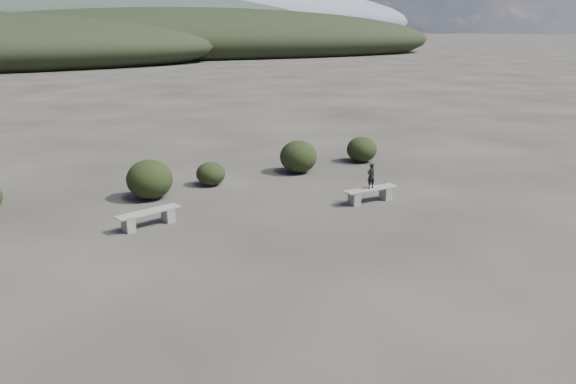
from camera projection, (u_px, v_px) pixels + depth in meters
ground at (340, 275)px, 13.35m from camera, size 1200.00×1200.00×0.00m
bench_left at (149, 217)px, 16.53m from camera, size 2.00×0.90×0.49m
bench_right at (370, 194)px, 18.89m from camera, size 1.98×0.47×0.49m
seated_person at (371, 176)px, 18.71m from camera, size 0.33×0.23×0.85m
shrub_b at (150, 179)px, 19.23m from camera, size 1.58×1.58×1.36m
shrub_c at (211, 174)px, 20.94m from camera, size 1.09×1.09×0.87m
shrub_d at (298, 157)px, 22.74m from camera, size 1.51×1.51×1.32m
shrub_e at (362, 149)px, 24.63m from camera, size 1.33×1.33×1.11m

